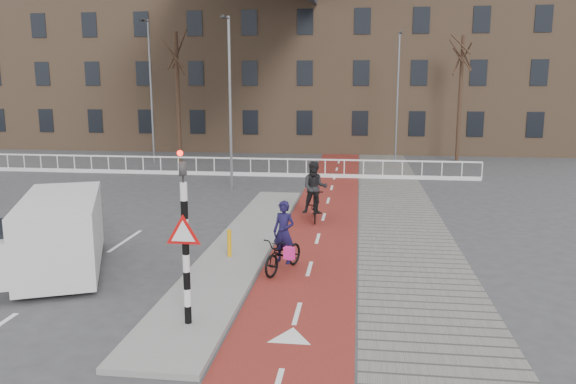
# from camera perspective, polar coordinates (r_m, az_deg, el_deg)

# --- Properties ---
(ground) EXTENTS (120.00, 120.00, 0.00)m
(ground) POSITION_cam_1_polar(r_m,az_deg,el_deg) (13.48, -5.04, -10.25)
(ground) COLOR #38383A
(ground) RESTS_ON ground
(bike_lane) EXTENTS (2.50, 60.00, 0.01)m
(bike_lane) POSITION_cam_1_polar(r_m,az_deg,el_deg) (22.83, 3.96, -1.39)
(bike_lane) COLOR maroon
(bike_lane) RESTS_ON ground
(sidewalk) EXTENTS (3.00, 60.00, 0.01)m
(sidewalk) POSITION_cam_1_polar(r_m,az_deg,el_deg) (22.85, 10.99, -1.55)
(sidewalk) COLOR slate
(sidewalk) RESTS_ON ground
(curb_island) EXTENTS (1.80, 16.00, 0.12)m
(curb_island) POSITION_cam_1_polar(r_m,az_deg,el_deg) (17.31, -4.52, -5.21)
(curb_island) COLOR gray
(curb_island) RESTS_ON ground
(traffic_signal) EXTENTS (0.80, 0.80, 3.68)m
(traffic_signal) POSITION_cam_1_polar(r_m,az_deg,el_deg) (11.15, -10.44, -4.16)
(traffic_signal) COLOR black
(traffic_signal) RESTS_ON curb_island
(bollard) EXTENTS (0.12, 0.12, 0.77)m
(bollard) POSITION_cam_1_polar(r_m,az_deg,el_deg) (15.76, -5.98, -5.18)
(bollard) COLOR orange
(bollard) RESTS_ON curb_island
(cyclist_near) EXTENTS (1.26, 1.90, 1.89)m
(cyclist_near) POSITION_cam_1_polar(r_m,az_deg,el_deg) (14.72, -0.43, -5.73)
(cyclist_near) COLOR black
(cyclist_near) RESTS_ON bike_lane
(cyclist_far) EXTENTS (0.99, 2.06, 2.14)m
(cyclist_far) POSITION_cam_1_polar(r_m,az_deg,el_deg) (20.17, 2.74, -0.43)
(cyclist_far) COLOR black
(cyclist_far) RESTS_ON bike_lane
(van) EXTENTS (3.49, 4.93, 1.97)m
(van) POSITION_cam_1_polar(r_m,az_deg,el_deg) (15.87, -22.01, -3.82)
(van) COLOR silver
(van) RESTS_ON ground
(railing) EXTENTS (28.00, 0.10, 0.99)m
(railing) POSITION_cam_1_polar(r_m,az_deg,el_deg) (30.62, -7.50, 2.27)
(railing) COLOR silver
(railing) RESTS_ON ground
(townhouse_row) EXTENTS (46.00, 10.00, 15.90)m
(townhouse_row) POSITION_cam_1_polar(r_m,az_deg,el_deg) (44.74, -0.16, 14.69)
(townhouse_row) COLOR #7F6047
(townhouse_row) RESTS_ON ground
(tree_mid) EXTENTS (0.25, 0.25, 8.00)m
(tree_mid) POSITION_cam_1_polar(r_m,az_deg,el_deg) (36.10, -11.12, 9.35)
(tree_mid) COLOR #301E15
(tree_mid) RESTS_ON ground
(tree_right) EXTENTS (0.23, 0.23, 7.82)m
(tree_right) POSITION_cam_1_polar(r_m,az_deg,el_deg) (37.38, 17.07, 8.98)
(tree_right) COLOR #301E15
(tree_right) RESTS_ON ground
(streetlight_near) EXTENTS (0.12, 0.12, 7.82)m
(streetlight_near) POSITION_cam_1_polar(r_m,az_deg,el_deg) (26.04, -5.89, 8.77)
(streetlight_near) COLOR slate
(streetlight_near) RESTS_ON ground
(streetlight_left) EXTENTS (0.12, 0.12, 8.61)m
(streetlight_left) POSITION_cam_1_polar(r_m,az_deg,el_deg) (35.47, -13.72, 9.71)
(streetlight_left) COLOR slate
(streetlight_left) RESTS_ON ground
(streetlight_right) EXTENTS (0.12, 0.12, 7.97)m
(streetlight_right) POSITION_cam_1_polar(r_m,az_deg,el_deg) (35.68, 11.05, 9.31)
(streetlight_right) COLOR slate
(streetlight_right) RESTS_ON ground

